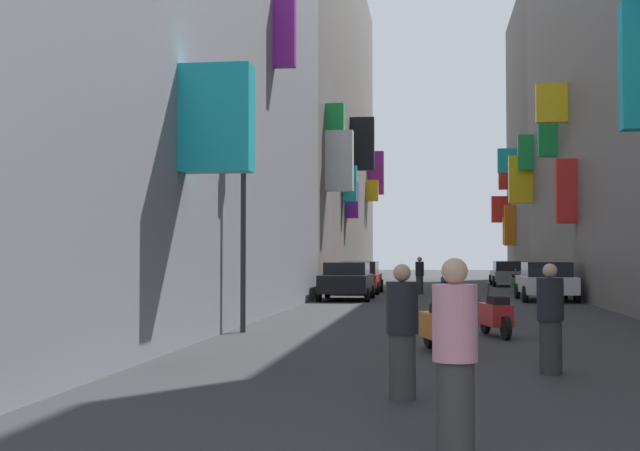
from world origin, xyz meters
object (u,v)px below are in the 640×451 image
pedestrian_near_right (420,275)px  parked_car_red (360,277)px  scooter_red (495,315)px  parked_car_grey (509,273)px  pedestrian_mid_street (402,332)px  pedestrian_near_left (455,359)px  traffic_light_near_corner (243,200)px  pedestrian_crossing (550,319)px  scooter_green (515,283)px  parked_car_black (347,280)px  parked_car_white (546,280)px  scooter_blue (447,282)px  scooter_orange (439,326)px

pedestrian_near_right → parked_car_red: bearing=173.5°
scooter_red → parked_car_grey: bearing=84.5°
pedestrian_near_right → pedestrian_mid_street: pedestrian_near_right is taller
pedestrian_near_left → pedestrian_near_right: bearing=91.5°
scooter_red → traffic_light_near_corner: 6.03m
scooter_red → pedestrian_mid_street: 8.10m
pedestrian_crossing → traffic_light_near_corner: size_ratio=0.37×
scooter_green → pedestrian_mid_street: pedestrian_mid_street is taller
scooter_green → scooter_red: bearing=-96.5°
pedestrian_near_left → parked_car_black: bearing=98.0°
parked_car_red → scooter_green: size_ratio=2.17×
parked_car_grey → pedestrian_near_left: (-4.03, -41.07, 0.09)m
pedestrian_near_right → pedestrian_near_left: bearing=-88.5°
pedestrian_near_left → parked_car_white: bearing=81.0°
parked_car_black → traffic_light_near_corner: (-0.86, -14.05, 2.19)m
pedestrian_crossing → scooter_green: bearing=85.6°
parked_car_black → pedestrian_crossing: 20.52m
parked_car_grey → parked_car_red: parked_car_red is taller
parked_car_white → scooter_green: bearing=93.7°
parked_car_white → scooter_blue: (-3.58, 8.05, -0.31)m
parked_car_white → parked_car_red: (-7.56, 5.40, -0.01)m
parked_car_red → scooter_blue: parked_car_red is taller
parked_car_grey → traffic_light_near_corner: size_ratio=0.99×
scooter_green → pedestrian_near_left: (-3.58, -32.57, 0.37)m
parked_car_grey → parked_car_red: bearing=-126.5°
scooter_green → parked_car_grey: bearing=87.0°
parked_car_red → pedestrian_crossing: (5.00, -25.63, 0.03)m
scooter_red → pedestrian_near_right: 19.87m
scooter_green → traffic_light_near_corner: traffic_light_near_corner is taller
scooter_red → pedestrian_mid_street: size_ratio=1.19×
scooter_orange → scooter_red: same height
pedestrian_crossing → pedestrian_mid_street: 3.13m
scooter_orange → scooter_green: 25.04m
scooter_green → pedestrian_crossing: 27.40m
scooter_blue → traffic_light_near_corner: size_ratio=0.42×
pedestrian_near_left → scooter_blue: bearing=89.2°
scooter_orange → scooter_blue: (0.54, 25.73, -0.00)m
scooter_blue → pedestrian_mid_street: (-1.01, -30.66, 0.33)m
scooter_orange → traffic_light_near_corner: bearing=142.5°
parked_car_grey → parked_car_red: (-7.55, -10.19, 0.01)m
parked_car_red → pedestrian_near_right: bearing=-6.5°
traffic_light_near_corner → parked_car_grey: bearing=74.3°
parked_car_white → scooter_red: 14.98m
scooter_red → pedestrian_near_right: pedestrian_near_right is taller
pedestrian_near_right → pedestrian_mid_street: 27.70m
parked_car_black → pedestrian_near_right: size_ratio=2.40×
scooter_orange → pedestrian_crossing: bearing=-58.4°
parked_car_grey → scooter_orange: 33.53m
parked_car_grey → parked_car_white: bearing=-90.0°
scooter_orange → pedestrian_near_right: 22.79m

